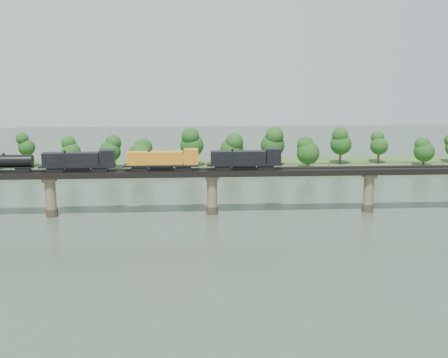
{
  "coord_description": "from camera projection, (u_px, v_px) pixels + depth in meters",
  "views": [
    {
      "loc": [
        -4.54,
        -106.57,
        40.26
      ],
      "look_at": [
        3.02,
        30.0,
        9.0
      ],
      "focal_mm": 45.0,
      "sensor_mm": 36.0,
      "label": 1
    }
  ],
  "objects": [
    {
      "name": "far_bank",
      "position": [
        207.0,
        167.0,
        195.51
      ],
      "size": [
        300.0,
        24.0,
        1.6
      ],
      "primitive_type": "cube",
      "color": "#345120",
      "rests_on": "ground"
    },
    {
      "name": "far_treeline",
      "position": [
        183.0,
        147.0,
        188.92
      ],
      "size": [
        289.06,
        17.54,
        13.6
      ],
      "color": "#382619",
      "rests_on": "far_bank"
    },
    {
      "name": "bridge_superstructure",
      "position": [
        212.0,
        168.0,
        139.52
      ],
      "size": [
        220.0,
        4.9,
        0.75
      ],
      "color": "black",
      "rests_on": "bridge"
    },
    {
      "name": "freight_train",
      "position": [
        134.0,
        160.0,
        138.0
      ],
      "size": [
        75.22,
        2.93,
        5.18
      ],
      "color": "black",
      "rests_on": "bridge"
    },
    {
      "name": "ground",
      "position": [
        217.0,
        256.0,
        112.95
      ],
      "size": [
        400.0,
        400.0,
        0.0
      ],
      "primitive_type": "plane",
      "color": "#324033",
      "rests_on": "ground"
    },
    {
      "name": "bridge",
      "position": [
        212.0,
        193.0,
        140.93
      ],
      "size": [
        236.0,
        30.0,
        11.5
      ],
      "color": "#473A2D",
      "rests_on": "ground"
    }
  ]
}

